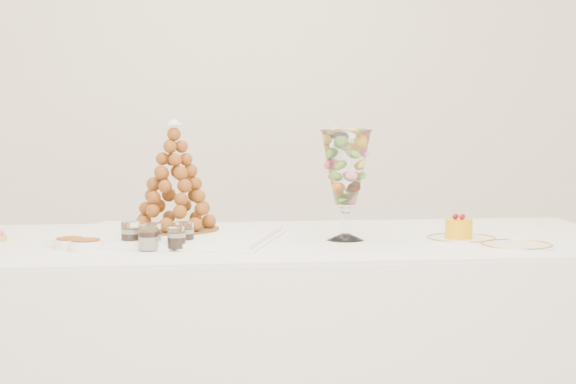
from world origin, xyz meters
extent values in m
cube|color=white|center=(0.00, 2.00, 1.40)|extent=(4.50, 0.04, 2.80)
cube|color=white|center=(0.03, 0.16, 0.41)|extent=(2.20, 0.88, 0.82)
cube|color=white|center=(0.03, 0.16, 0.83)|extent=(2.19, 0.88, 0.01)
cube|color=white|center=(-0.29, 0.20, 0.85)|extent=(0.73, 0.63, 0.02)
cylinder|color=white|center=(0.25, 0.12, 0.85)|extent=(0.12, 0.12, 0.02)
cylinder|color=white|center=(0.25, 0.12, 0.90)|extent=(0.03, 0.03, 0.08)
sphere|color=white|center=(0.25, 0.12, 0.94)|extent=(0.04, 0.04, 0.04)
cylinder|color=white|center=(0.60, 0.05, 0.84)|extent=(0.21, 0.21, 0.01)
cylinder|color=white|center=(0.72, -0.09, 0.84)|extent=(0.21, 0.21, 0.01)
cylinder|color=white|center=(-0.40, 0.04, 0.87)|extent=(0.06, 0.06, 0.07)
cylinder|color=white|center=(-0.34, 0.03, 0.87)|extent=(0.06, 0.06, 0.07)
cylinder|color=white|center=(-0.24, 0.04, 0.87)|extent=(0.05, 0.05, 0.07)
cylinder|color=white|center=(-0.35, -0.03, 0.87)|extent=(0.06, 0.06, 0.07)
cylinder|color=white|center=(-0.26, -0.03, 0.87)|extent=(0.06, 0.06, 0.07)
cylinder|color=white|center=(-0.57, 0.03, 0.85)|extent=(0.09, 0.09, 0.03)
cylinder|color=white|center=(-0.52, -0.01, 0.85)|extent=(0.09, 0.09, 0.03)
cylinder|color=brown|center=(-0.27, 0.26, 0.86)|extent=(0.28, 0.28, 0.01)
cone|color=brown|center=(-0.27, 0.26, 1.03)|extent=(0.27, 0.27, 0.33)
sphere|color=white|center=(-0.27, 0.26, 1.19)|extent=(0.03, 0.03, 0.03)
cylinder|color=#EDA10B|center=(0.59, 0.05, 0.87)|extent=(0.08, 0.08, 0.06)
sphere|color=maroon|center=(0.60, 0.06, 0.91)|extent=(0.01, 0.01, 0.01)
sphere|color=maroon|center=(0.59, 0.07, 0.91)|extent=(0.01, 0.01, 0.01)
sphere|color=maroon|center=(0.58, 0.05, 0.91)|extent=(0.01, 0.01, 0.01)
sphere|color=maroon|center=(0.59, 0.04, 0.91)|extent=(0.01, 0.01, 0.01)
camera|label=1|loc=(-0.25, -2.78, 1.26)|focal=60.00mm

